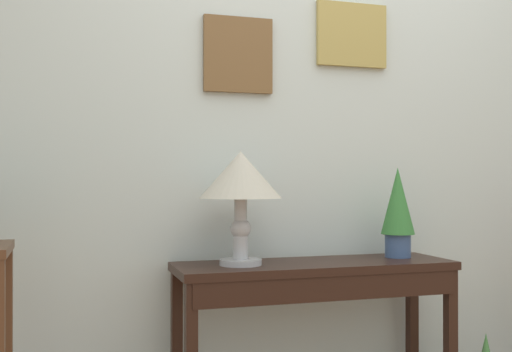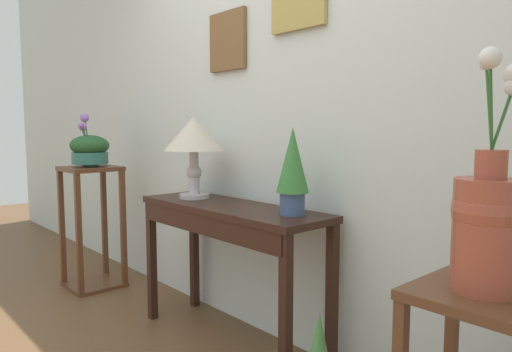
% 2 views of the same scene
% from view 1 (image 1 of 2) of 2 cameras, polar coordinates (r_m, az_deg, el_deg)
% --- Properties ---
extents(back_wall_with_art, '(9.00, 0.13, 2.80)m').
position_cam_1_polar(back_wall_with_art, '(3.00, 5.48, 5.21)').
color(back_wall_with_art, silver).
rests_on(back_wall_with_art, ground).
extents(console_table, '(1.20, 0.37, 0.76)m').
position_cam_1_polar(console_table, '(2.70, 5.56, -10.30)').
color(console_table, black).
rests_on(console_table, ground).
extents(table_lamp, '(0.34, 0.34, 0.47)m').
position_cam_1_polar(table_lamp, '(2.57, -1.41, -0.43)').
color(table_lamp, '#B7B7BC').
rests_on(table_lamp, console_table).
extents(potted_plant_on_console, '(0.15, 0.15, 0.41)m').
position_cam_1_polar(potted_plant_on_console, '(2.90, 12.81, -2.90)').
color(potted_plant_on_console, '#3D5684').
rests_on(potted_plant_on_console, console_table).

